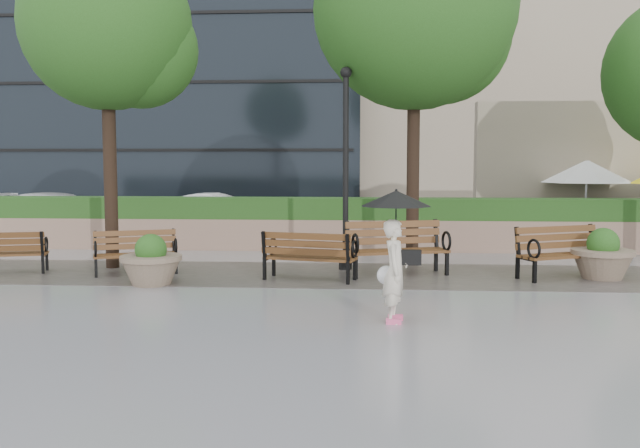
# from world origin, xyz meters

# --- Properties ---
(ground) EXTENTS (100.00, 100.00, 0.00)m
(ground) POSITION_xyz_m (0.00, 0.00, 0.00)
(ground) COLOR gray
(ground) RESTS_ON ground
(cobble_strip) EXTENTS (28.00, 3.20, 0.01)m
(cobble_strip) POSITION_xyz_m (0.00, 3.00, 0.01)
(cobble_strip) COLOR #383330
(cobble_strip) RESTS_ON ground
(hedge_wall) EXTENTS (24.00, 0.80, 1.35)m
(hedge_wall) POSITION_xyz_m (0.00, 7.00, 0.66)
(hedge_wall) COLOR #91705D
(hedge_wall) RESTS_ON ground
(asphalt_street) EXTENTS (40.00, 7.00, 0.00)m
(asphalt_street) POSITION_xyz_m (0.00, 11.00, 0.00)
(asphalt_street) COLOR black
(asphalt_street) RESTS_ON ground
(bench_0) EXTENTS (1.72, 1.05, 0.87)m
(bench_0) POSITION_xyz_m (-6.03, 2.67, 0.26)
(bench_0) COLOR brown
(bench_0) RESTS_ON ground
(bench_1) EXTENTS (1.76, 1.20, 0.88)m
(bench_1) POSITION_xyz_m (-3.32, 2.77, 0.26)
(bench_1) COLOR brown
(bench_1) RESTS_ON ground
(bench_2) EXTENTS (1.87, 1.09, 0.95)m
(bench_2) POSITION_xyz_m (0.27, 2.29, 0.28)
(bench_2) COLOR brown
(bench_2) RESTS_ON ground
(bench_3) EXTENTS (2.15, 1.37, 1.08)m
(bench_3) POSITION_xyz_m (1.98, 3.04, 0.32)
(bench_3) COLOR brown
(bench_3) RESTS_ON ground
(bench_4) EXTENTS (2.02, 1.47, 1.02)m
(bench_4) POSITION_xyz_m (5.24, 2.88, 0.30)
(bench_4) COLOR brown
(bench_4) RESTS_ON ground
(planter_left) EXTENTS (1.14, 1.14, 0.96)m
(planter_left) POSITION_xyz_m (-2.64, 1.61, 0.37)
(planter_left) COLOR #7F6B56
(planter_left) RESTS_ON ground
(planter_right) EXTENTS (1.20, 1.20, 1.01)m
(planter_right) POSITION_xyz_m (5.98, 2.88, 0.39)
(planter_right) COLOR #7F6B56
(planter_right) RESTS_ON ground
(lamppost) EXTENTS (0.28, 0.28, 4.25)m
(lamppost) POSITION_xyz_m (0.91, 3.68, 1.88)
(lamppost) COLOR black
(lamppost) RESTS_ON ground
(tree_0) EXTENTS (3.63, 3.56, 6.93)m
(tree_0) POSITION_xyz_m (-3.96, 3.66, 5.01)
(tree_0) COLOR black
(tree_0) RESTS_ON ground
(tree_1) EXTENTS (4.45, 4.45, 7.86)m
(tree_1) POSITION_xyz_m (2.53, 4.75, 5.49)
(tree_1) COLOR black
(tree_1) RESTS_ON ground
(patio_umb_white) EXTENTS (2.50, 2.50, 2.30)m
(patio_umb_white) POSITION_xyz_m (7.40, 8.91, 1.99)
(patio_umb_white) COLOR black
(patio_umb_white) RESTS_ON ground
(car_left) EXTENTS (4.81, 2.56, 1.33)m
(car_left) POSITION_xyz_m (-7.95, 9.53, 0.66)
(car_left) COLOR silver
(car_left) RESTS_ON ground
(car_right) EXTENTS (3.93, 1.46, 1.28)m
(car_right) POSITION_xyz_m (-3.28, 10.36, 0.64)
(car_right) COLOR silver
(car_right) RESTS_ON ground
(pedestrian) EXTENTS (1.03, 1.03, 1.89)m
(pedestrian) POSITION_xyz_m (1.80, -1.10, 1.15)
(pedestrian) COLOR beige
(pedestrian) RESTS_ON ground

